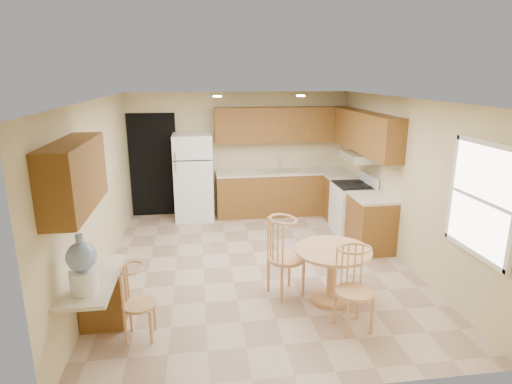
{
  "coord_description": "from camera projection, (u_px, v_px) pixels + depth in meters",
  "views": [
    {
      "loc": [
        -0.86,
        -5.97,
        2.83
      ],
      "look_at": [
        0.01,
        0.3,
        1.09
      ],
      "focal_mm": 30.0,
      "sensor_mm": 36.0,
      "label": 1
    }
  ],
  "objects": [
    {
      "name": "floor",
      "position": [
        258.0,
        265.0,
        6.57
      ],
      "size": [
        5.5,
        5.5,
        0.0
      ],
      "primitive_type": "plane",
      "color": "tan",
      "rests_on": "ground"
    },
    {
      "name": "ceiling",
      "position": [
        258.0,
        99.0,
        5.9
      ],
      "size": [
        4.5,
        5.5,
        0.02
      ],
      "primitive_type": "cube",
      "color": "white",
      "rests_on": "wall_back"
    },
    {
      "name": "wall_back",
      "position": [
        239.0,
        153.0,
        8.86
      ],
      "size": [
        4.5,
        0.02,
        2.5
      ],
      "primitive_type": "cube",
      "color": "beige",
      "rests_on": "floor"
    },
    {
      "name": "wall_front",
      "position": [
        304.0,
        268.0,
        3.61
      ],
      "size": [
        4.5,
        0.02,
        2.5
      ],
      "primitive_type": "cube",
      "color": "beige",
      "rests_on": "floor"
    },
    {
      "name": "wall_left",
      "position": [
        98.0,
        192.0,
        5.93
      ],
      "size": [
        0.02,
        5.5,
        2.5
      ],
      "primitive_type": "cube",
      "color": "beige",
      "rests_on": "floor"
    },
    {
      "name": "wall_right",
      "position": [
        403.0,
        181.0,
        6.53
      ],
      "size": [
        0.02,
        5.5,
        2.5
      ],
      "primitive_type": "cube",
      "color": "beige",
      "rests_on": "floor"
    },
    {
      "name": "doorway",
      "position": [
        153.0,
        165.0,
        8.67
      ],
      "size": [
        0.9,
        0.02,
        2.1
      ],
      "primitive_type": "cube",
      "color": "black",
      "rests_on": "floor"
    },
    {
      "name": "base_cab_back",
      "position": [
        283.0,
        193.0,
        8.91
      ],
      "size": [
        2.75,
        0.6,
        0.87
      ],
      "primitive_type": "cube",
      "color": "brown",
      "rests_on": "floor"
    },
    {
      "name": "counter_back",
      "position": [
        283.0,
        172.0,
        8.79
      ],
      "size": [
        2.75,
        0.63,
        0.04
      ],
      "primitive_type": "cube",
      "color": "beige",
      "rests_on": "base_cab_back"
    },
    {
      "name": "base_cab_right_a",
      "position": [
        342.0,
        199.0,
        8.48
      ],
      "size": [
        0.6,
        0.59,
        0.87
      ],
      "primitive_type": "cube",
      "color": "brown",
      "rests_on": "floor"
    },
    {
      "name": "counter_right_a",
      "position": [
        343.0,
        177.0,
        8.36
      ],
      "size": [
        0.63,
        0.59,
        0.04
      ],
      "primitive_type": "cube",
      "color": "beige",
      "rests_on": "base_cab_right_a"
    },
    {
      "name": "base_cab_right_b",
      "position": [
        370.0,
        224.0,
        7.09
      ],
      "size": [
        0.6,
        0.8,
        0.87
      ],
      "primitive_type": "cube",
      "color": "brown",
      "rests_on": "floor"
    },
    {
      "name": "counter_right_b",
      "position": [
        372.0,
        198.0,
        6.97
      ],
      "size": [
        0.63,
        0.8,
        0.04
      ],
      "primitive_type": "cube",
      "color": "beige",
      "rests_on": "base_cab_right_b"
    },
    {
      "name": "upper_cab_back",
      "position": [
        282.0,
        125.0,
        8.66
      ],
      "size": [
        2.75,
        0.33,
        0.7
      ],
      "primitive_type": "cube",
      "color": "brown",
      "rests_on": "wall_back"
    },
    {
      "name": "upper_cab_right",
      "position": [
        365.0,
        132.0,
        7.51
      ],
      "size": [
        0.33,
        2.42,
        0.7
      ],
      "primitive_type": "cube",
      "color": "brown",
      "rests_on": "wall_right"
    },
    {
      "name": "upper_cab_left",
      "position": [
        75.0,
        176.0,
        4.27
      ],
      "size": [
        0.33,
        1.4,
        0.7
      ],
      "primitive_type": "cube",
      "color": "brown",
      "rests_on": "wall_left"
    },
    {
      "name": "sink",
      "position": [
        282.0,
        171.0,
        8.78
      ],
      "size": [
        0.78,
        0.44,
        0.01
      ],
      "primitive_type": "cube",
      "color": "silver",
      "rests_on": "counter_back"
    },
    {
      "name": "range_hood",
      "position": [
        360.0,
        157.0,
        7.58
      ],
      "size": [
        0.5,
        0.76,
        0.14
      ],
      "primitive_type": "cube",
      "color": "silver",
      "rests_on": "upper_cab_right"
    },
    {
      "name": "desk_pedestal",
      "position": [
        103.0,
        295.0,
        4.94
      ],
      "size": [
        0.48,
        0.42,
        0.72
      ],
      "primitive_type": "cube",
      "color": "brown",
      "rests_on": "floor"
    },
    {
      "name": "desk_top",
      "position": [
        92.0,
        280.0,
        4.48
      ],
      "size": [
        0.5,
        1.2,
        0.04
      ],
      "primitive_type": "cube",
      "color": "beige",
      "rests_on": "desk_pedestal"
    },
    {
      "name": "window",
      "position": [
        482.0,
        200.0,
        4.7
      ],
      "size": [
        0.06,
        1.12,
        1.3
      ],
      "color": "white",
      "rests_on": "wall_right"
    },
    {
      "name": "can_light_a",
      "position": [
        217.0,
        96.0,
        6.99
      ],
      "size": [
        0.14,
        0.14,
        0.02
      ],
      "primitive_type": "cylinder",
      "color": "white",
      "rests_on": "ceiling"
    },
    {
      "name": "can_light_b",
      "position": [
        301.0,
        96.0,
        7.17
      ],
      "size": [
        0.14,
        0.14,
        0.02
      ],
      "primitive_type": "cylinder",
      "color": "white",
      "rests_on": "ceiling"
    },
    {
      "name": "refrigerator",
      "position": [
        194.0,
        177.0,
        8.5
      ],
      "size": [
        0.76,
        0.74,
        1.72
      ],
      "color": "white",
      "rests_on": "floor"
    },
    {
      "name": "stove",
      "position": [
        353.0,
        208.0,
        7.83
      ],
      "size": [
        0.65,
        0.76,
        1.09
      ],
      "color": "white",
      "rests_on": "floor"
    },
    {
      "name": "dining_table",
      "position": [
        332.0,
        267.0,
        5.43
      ],
      "size": [
        0.96,
        0.96,
        0.71
      ],
      "rotation": [
        0.0,
        0.0,
        -0.27
      ],
      "color": "tan",
      "rests_on": "floor"
    },
    {
      "name": "chair_table_a",
      "position": [
        288.0,
        252.0,
        5.45
      ],
      "size": [
        0.47,
        0.61,
        1.06
      ],
      "rotation": [
        0.0,
        0.0,
        -1.2
      ],
      "color": "tan",
      "rests_on": "floor"
    },
    {
      "name": "chair_table_b",
      "position": [
        358.0,
        286.0,
        4.69
      ],
      "size": [
        0.43,
        0.44,
        0.97
      ],
      "rotation": [
        0.0,
        0.0,
        3.3
      ],
      "color": "tan",
      "rests_on": "floor"
    },
    {
      "name": "chair_desk",
      "position": [
        138.0,
        299.0,
        4.56
      ],
      "size": [
        0.37,
        0.48,
        0.84
      ],
      "rotation": [
        0.0,
        0.0,
        -1.63
      ],
      "color": "tan",
      "rests_on": "floor"
    },
    {
      "name": "water_crock",
      "position": [
        82.0,
        266.0,
        4.13
      ],
      "size": [
        0.29,
        0.29,
        0.6
      ],
      "color": "white",
      "rests_on": "desk_top"
    }
  ]
}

